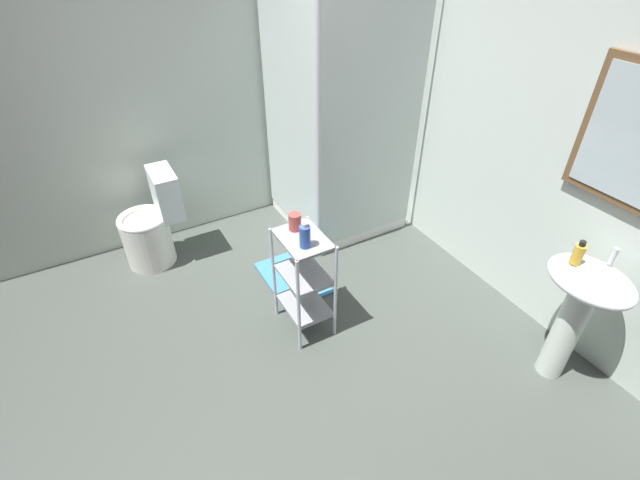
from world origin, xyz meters
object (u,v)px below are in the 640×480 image
object	(u,v)px
shampoo_bottle_blue	(305,236)
pedestal_sink	(580,303)
shower_stall	(334,179)
toilet	(152,227)
storage_cart	(304,276)
bath_mat	(293,278)
rinse_cup	(295,222)
hand_soap_bottle	(578,254)

from	to	relation	value
shampoo_bottle_blue	pedestal_sink	bearing A→B (deg)	49.32
shower_stall	shampoo_bottle_blue	xyz separation A→B (m)	(1.04, -0.83, 0.35)
toilet	storage_cart	size ratio (longest dim) A/B	1.03
toilet	bath_mat	size ratio (longest dim) A/B	1.27
shower_stall	rinse_cup	xyz separation A→B (m)	(0.86, -0.80, 0.33)
hand_soap_bottle	toilet	bearing A→B (deg)	-140.78
hand_soap_bottle	shampoo_bottle_blue	distance (m)	1.45
toilet	hand_soap_bottle	size ratio (longest dim) A/B	5.40
shower_stall	hand_soap_bottle	distance (m)	2.02
pedestal_sink	rinse_cup	world-z (taller)	rinse_cup
toilet	bath_mat	distance (m)	1.17
pedestal_sink	bath_mat	world-z (taller)	pedestal_sink
pedestal_sink	toilet	bearing A→B (deg)	-141.42
pedestal_sink	bath_mat	distance (m)	1.94
hand_soap_bottle	shampoo_bottle_blue	size ratio (longest dim) A/B	0.84
storage_cart	hand_soap_bottle	size ratio (longest dim) A/B	5.26
pedestal_sink	toilet	world-z (taller)	pedestal_sink
shower_stall	bath_mat	size ratio (longest dim) A/B	3.33
bath_mat	pedestal_sink	bearing A→B (deg)	33.03
storage_cart	rinse_cup	world-z (taller)	rinse_cup
bath_mat	hand_soap_bottle	bearing A→B (deg)	33.75
bath_mat	shower_stall	bearing A→B (deg)	126.78
pedestal_sink	shower_stall	bearing A→B (deg)	-170.58
bath_mat	storage_cart	bearing A→B (deg)	-16.30
shower_stall	storage_cart	xyz separation A→B (m)	(0.96, -0.80, -0.03)
pedestal_sink	rinse_cup	bearing A→B (deg)	-136.19
shower_stall	toilet	xyz separation A→B (m)	(-0.26, -1.51, -0.15)
pedestal_sink	shampoo_bottle_blue	distance (m)	1.56
toilet	pedestal_sink	bearing A→B (deg)	38.58
storage_cart	bath_mat	size ratio (longest dim) A/B	1.23
storage_cart	shampoo_bottle_blue	bearing A→B (deg)	-17.50
pedestal_sink	toilet	xyz separation A→B (m)	(-2.31, -1.85, -0.26)
pedestal_sink	rinse_cup	size ratio (longest dim) A/B	7.38
storage_cart	bath_mat	world-z (taller)	storage_cart
shower_stall	bath_mat	distance (m)	0.95
storage_cart	rinse_cup	bearing A→B (deg)	179.03
hand_soap_bottle	shampoo_bottle_blue	xyz separation A→B (m)	(-0.91, -1.13, -0.06)
rinse_cup	bath_mat	bearing A→B (deg)	159.80
shower_stall	hand_soap_bottle	xyz separation A→B (m)	(1.95, 0.30, 0.41)
pedestal_sink	shampoo_bottle_blue	world-z (taller)	shampoo_bottle_blue
shower_stall	storage_cart	size ratio (longest dim) A/B	2.70
bath_mat	rinse_cup	bearing A→B (deg)	-20.20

